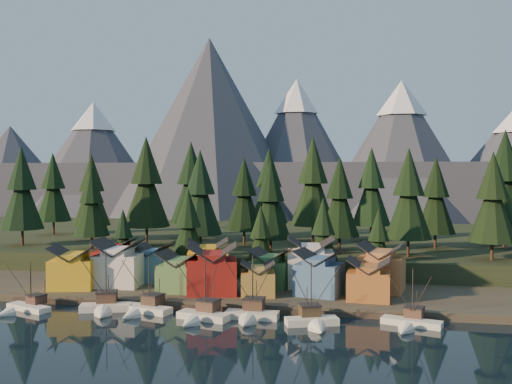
% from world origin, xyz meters
% --- Properties ---
extents(ground, '(500.00, 500.00, 0.00)m').
position_xyz_m(ground, '(0.00, 0.00, 0.00)').
color(ground, black).
rests_on(ground, ground).
extents(shore_strip, '(400.00, 50.00, 1.50)m').
position_xyz_m(shore_strip, '(0.00, 40.00, 0.75)').
color(shore_strip, '#353027').
rests_on(shore_strip, ground).
extents(hillside, '(420.00, 100.00, 6.00)m').
position_xyz_m(hillside, '(0.00, 90.00, 3.00)').
color(hillside, black).
rests_on(hillside, ground).
extents(dock, '(80.00, 4.00, 1.00)m').
position_xyz_m(dock, '(0.00, 16.50, 0.50)').
color(dock, '#3F372D').
rests_on(dock, ground).
extents(mountain_ridge, '(560.00, 190.00, 90.00)m').
position_xyz_m(mountain_ridge, '(-4.20, 213.59, 26.06)').
color(mountain_ridge, '#4A515F').
rests_on(mountain_ridge, ground).
extents(boat_0, '(9.95, 10.26, 10.04)m').
position_xyz_m(boat_0, '(-33.65, 8.27, 1.80)').
color(boat_0, white).
rests_on(boat_0, ground).
extents(boat_1, '(10.02, 10.69, 12.43)m').
position_xyz_m(boat_1, '(-18.73, 10.66, 2.51)').
color(boat_1, silver).
rests_on(boat_1, ground).
extents(boat_2, '(10.17, 10.67, 11.48)m').
position_xyz_m(boat_2, '(-11.41, 10.92, 2.20)').
color(boat_2, white).
rests_on(boat_2, ground).
extents(boat_3, '(10.00, 10.58, 11.85)m').
position_xyz_m(boat_3, '(0.17, 7.97, 2.33)').
color(boat_3, silver).
rests_on(boat_3, ground).
extents(boat_4, '(9.63, 10.47, 12.27)m').
position_xyz_m(boat_4, '(8.59, 10.11, 2.45)').
color(boat_4, beige).
rests_on(boat_4, ground).
extents(boat_5, '(9.59, 10.19, 11.66)m').
position_xyz_m(boat_5, '(19.59, 8.09, 2.33)').
color(boat_5, white).
rests_on(boat_5, ground).
extents(boat_6, '(10.53, 10.97, 10.53)m').
position_xyz_m(boat_6, '(35.36, 10.43, 1.88)').
color(boat_6, white).
rests_on(boat_6, ground).
extents(house_front_0, '(10.51, 10.14, 8.84)m').
position_xyz_m(house_front_0, '(-31.45, 22.73, 6.14)').
color(house_front_0, gold).
rests_on(house_front_0, shore_strip).
extents(house_front_1, '(9.97, 9.63, 9.69)m').
position_xyz_m(house_front_1, '(-23.16, 26.76, 6.59)').
color(house_front_1, silver).
rests_on(house_front_1, shore_strip).
extents(house_front_2, '(8.28, 8.35, 8.05)m').
position_xyz_m(house_front_2, '(-8.70, 24.27, 5.73)').
color(house_front_2, '#4E7C43').
rests_on(house_front_2, shore_strip).
extents(house_front_3, '(11.45, 11.11, 9.81)m').
position_xyz_m(house_front_3, '(-1.79, 23.31, 6.65)').
color(house_front_3, maroon).
rests_on(house_front_3, shore_strip).
extents(house_front_4, '(7.79, 8.20, 6.71)m').
position_xyz_m(house_front_4, '(7.44, 23.04, 5.03)').
color(house_front_4, '#A3813A').
rests_on(house_front_4, shore_strip).
extents(house_front_5, '(10.09, 9.54, 8.87)m').
position_xyz_m(house_front_5, '(19.24, 25.48, 6.16)').
color(house_front_5, '#3C638F').
rests_on(house_front_5, shore_strip).
extents(house_front_6, '(8.34, 7.94, 7.90)m').
position_xyz_m(house_front_6, '(28.78, 22.94, 5.65)').
color(house_front_6, '#A4602A').
rests_on(house_front_6, shore_strip).
extents(house_back_0, '(8.77, 8.47, 9.00)m').
position_xyz_m(house_back_0, '(-27.54, 34.37, 6.22)').
color(house_back_0, maroon).
rests_on(house_back_0, shore_strip).
extents(house_back_1, '(7.87, 7.95, 8.22)m').
position_xyz_m(house_back_1, '(-17.81, 33.05, 5.82)').
color(house_back_1, '#396588').
rests_on(house_back_1, shore_strip).
extents(house_back_2, '(10.64, 10.13, 9.40)m').
position_xyz_m(house_back_2, '(-5.87, 34.69, 6.44)').
color(house_back_2, gold).
rests_on(house_back_2, shore_strip).
extents(house_back_3, '(9.02, 8.32, 8.04)m').
position_xyz_m(house_back_3, '(8.65, 31.36, 5.73)').
color(house_back_3, '#417740').
rests_on(house_back_3, shore_strip).
extents(house_back_4, '(10.63, 10.29, 10.47)m').
position_xyz_m(house_back_4, '(16.85, 33.66, 7.00)').
color(house_back_4, silver).
rests_on(house_back_4, shore_strip).
extents(house_back_5, '(10.23, 10.31, 9.77)m').
position_xyz_m(house_back_5, '(31.36, 31.54, 6.63)').
color(house_back_5, '#B1703E').
rests_on(house_back_5, shore_strip).
extents(tree_hill_0, '(11.44, 11.44, 26.65)m').
position_xyz_m(tree_hill_0, '(-62.00, 52.00, 20.57)').
color(tree_hill_0, '#332319').
rests_on(tree_hill_0, hillside).
extents(tree_hill_1, '(10.76, 10.76, 25.06)m').
position_xyz_m(tree_hill_1, '(-50.00, 68.00, 19.70)').
color(tree_hill_1, '#332319').
rests_on(tree_hill_1, hillside).
extents(tree_hill_2, '(9.08, 9.08, 21.15)m').
position_xyz_m(tree_hill_2, '(-40.00, 48.00, 17.56)').
color(tree_hill_2, '#332319').
rests_on(tree_hill_2, hillside).
extents(tree_hill_3, '(12.61, 12.61, 29.37)m').
position_xyz_m(tree_hill_3, '(-30.00, 60.00, 22.06)').
color(tree_hill_3, '#332319').
rests_on(tree_hill_3, hillside).
extents(tree_hill_4, '(12.32, 12.32, 28.69)m').
position_xyz_m(tree_hill_4, '(-22.00, 75.00, 21.69)').
color(tree_hill_4, '#332319').
rests_on(tree_hill_4, hillside).
extents(tree_hill_5, '(10.84, 10.84, 25.24)m').
position_xyz_m(tree_hill_5, '(-12.00, 50.00, 19.80)').
color(tree_hill_5, '#332319').
rests_on(tree_hill_5, hillside).
extents(tree_hill_6, '(10.16, 10.16, 23.66)m').
position_xyz_m(tree_hill_6, '(-4.00, 65.00, 18.93)').
color(tree_hill_6, '#332319').
rests_on(tree_hill_6, hillside).
extents(tree_hill_7, '(9.76, 9.76, 22.73)m').
position_xyz_m(tree_hill_7, '(6.00, 48.00, 18.42)').
color(tree_hill_7, '#332319').
rests_on(tree_hill_7, hillside).
extents(tree_hill_8, '(12.64, 12.64, 29.44)m').
position_xyz_m(tree_hill_8, '(14.00, 72.00, 22.10)').
color(tree_hill_8, '#332319').
rests_on(tree_hill_8, hillside).
extents(tree_hill_9, '(10.12, 10.12, 23.57)m').
position_xyz_m(tree_hill_9, '(22.00, 55.00, 18.88)').
color(tree_hill_9, '#332319').
rests_on(tree_hill_9, hillside).
extents(tree_hill_10, '(11.53, 11.53, 26.85)m').
position_xyz_m(tree_hill_10, '(30.00, 80.00, 20.68)').
color(tree_hill_10, '#332319').
rests_on(tree_hill_10, hillside).
extents(tree_hill_11, '(10.89, 10.89, 25.37)m').
position_xyz_m(tree_hill_11, '(38.00, 50.00, 19.87)').
color(tree_hill_11, '#332319').
rests_on(tree_hill_11, hillside).
extents(tree_hill_12, '(10.14, 10.14, 23.62)m').
position_xyz_m(tree_hill_12, '(46.00, 66.00, 18.91)').
color(tree_hill_12, '#332319').
rests_on(tree_hill_12, hillside).
extents(tree_hill_13, '(10.45, 10.45, 24.34)m').
position_xyz_m(tree_hill_13, '(56.00, 48.00, 19.30)').
color(tree_hill_13, '#332319').
rests_on(tree_hill_13, hillside).
extents(tree_hill_14, '(13.24, 13.24, 30.83)m').
position_xyz_m(tree_hill_14, '(64.00, 72.00, 22.86)').
color(tree_hill_14, '#332319').
rests_on(tree_hill_14, hillside).
extents(tree_hill_15, '(11.57, 11.57, 26.94)m').
position_xyz_m(tree_hill_15, '(0.00, 82.00, 20.73)').
color(tree_hill_15, '#332319').
rests_on(tree_hill_15, hillside).
extents(tree_hill_16, '(11.08, 11.08, 25.80)m').
position_xyz_m(tree_hill_16, '(-68.00, 78.00, 20.10)').
color(tree_hill_16, '#332319').
rests_on(tree_hill_16, hillside).
extents(tree_shore_0, '(6.64, 6.64, 15.47)m').
position_xyz_m(tree_shore_0, '(-28.00, 40.00, 9.95)').
color(tree_shore_0, '#332319').
rests_on(tree_shore_0, shore_strip).
extents(tree_shore_1, '(8.77, 8.77, 20.43)m').
position_xyz_m(tree_shore_1, '(-12.00, 40.00, 12.67)').
color(tree_shore_1, '#332319').
rests_on(tree_shore_1, shore_strip).
extents(tree_shore_2, '(7.17, 7.17, 16.71)m').
position_xyz_m(tree_shore_2, '(5.00, 40.00, 10.63)').
color(tree_shore_2, '#332319').
rests_on(tree_shore_2, shore_strip).
extents(tree_shore_3, '(7.95, 7.95, 18.52)m').
position_xyz_m(tree_shore_3, '(19.00, 40.00, 11.62)').
color(tree_shore_3, '#332319').
rests_on(tree_shore_3, shore_strip).
extents(tree_shore_4, '(7.08, 7.08, 16.48)m').
position_xyz_m(tree_shore_4, '(31.00, 40.00, 10.50)').
color(tree_shore_4, '#332319').
rests_on(tree_shore_4, shore_strip).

